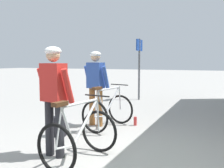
# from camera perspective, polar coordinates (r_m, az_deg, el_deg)

# --- Properties ---
(ground_plane) EXTENTS (80.00, 80.00, 0.00)m
(ground_plane) POSITION_cam_1_polar(r_m,az_deg,el_deg) (4.02, 2.17, -17.31)
(ground_plane) COLOR #A09E99
(cyclist_near_in_blue) EXTENTS (0.64, 0.37, 1.76)m
(cyclist_near_in_blue) POSITION_cam_1_polar(r_m,az_deg,el_deg) (6.01, -3.66, 0.57)
(cyclist_near_in_blue) COLOR #935B2D
(cyclist_near_in_blue) RESTS_ON ground
(cyclist_far_in_red) EXTENTS (0.64, 0.36, 1.76)m
(cyclist_far_in_red) POSITION_cam_1_polar(r_m,az_deg,el_deg) (4.14, -12.87, -1.63)
(cyclist_far_in_red) COLOR #232328
(cyclist_far_in_red) RESTS_ON ground
(bicycle_near_silver) EXTENTS (0.89, 1.18, 0.99)m
(bicycle_near_silver) POSITION_cam_1_polar(r_m,az_deg,el_deg) (5.84, -0.85, -6.02)
(bicycle_near_silver) COLOR black
(bicycle_near_silver) RESTS_ON ground
(bicycle_far_white) EXTENTS (0.85, 1.16, 0.99)m
(bicycle_far_white) POSITION_cam_1_polar(r_m,az_deg,el_deg) (3.96, -7.28, -11.50)
(bicycle_far_white) COLOR black
(bicycle_far_white) RESTS_ON ground
(backpack_on_platform) EXTENTS (0.32, 0.25, 0.40)m
(backpack_on_platform) POSITION_cam_1_polar(r_m,az_deg,el_deg) (5.37, -11.91, -9.34)
(backpack_on_platform) COLOR black
(backpack_on_platform) RESTS_ON ground
(water_bottle_near_the_bikes) EXTENTS (0.08, 0.08, 0.21)m
(water_bottle_near_the_bikes) POSITION_cam_1_polar(r_m,az_deg,el_deg) (6.17, 5.22, -8.27)
(water_bottle_near_the_bikes) COLOR red
(water_bottle_near_the_bikes) RESTS_ON ground
(platform_sign_post) EXTENTS (0.08, 0.70, 2.40)m
(platform_sign_post) POSITION_cam_1_polar(r_m,az_deg,el_deg) (10.11, 6.11, 5.65)
(platform_sign_post) COLOR #595B60
(platform_sign_post) RESTS_ON ground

